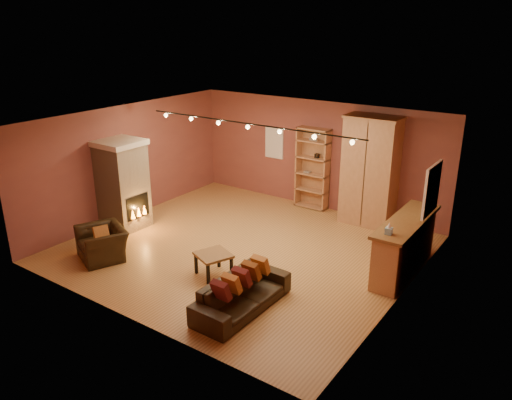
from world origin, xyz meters
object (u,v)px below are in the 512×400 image
Objects in this scene: fireplace at (123,185)px; armoire at (370,171)px; bookcase at (314,168)px; bar_counter at (404,246)px; armchair at (102,238)px; coffee_table at (213,257)px; loveseat at (242,288)px.

armoire is at bearing 37.09° from fireplace.
bookcase is at bearing 172.19° from armoire.
bar_counter reaches higher than armchair.
armoire reaches higher than bookcase.
armchair is 2.49m from coffee_table.
armchair is at bearing -127.20° from armoire.
bookcase reaches higher than coffee_table.
fireplace reaches higher than armchair.
fireplace is 6.45m from bar_counter.
fireplace reaches higher than loveseat.
bar_counter is at bearing -31.03° from loveseat.
fireplace is 0.91× the size of bar_counter.
loveseat is at bearing -29.21° from coffee_table.
bar_counter reaches higher than coffee_table.
bookcase is 2.68× the size of coffee_table.
bookcase is at bearing 93.31° from coffee_table.
armoire is 3.32× the size of coffee_table.
bar_counter is (3.22, -2.18, -0.52)m from bookcase.
fireplace is 1.00× the size of bookcase.
bar_counter is 1.18× the size of loveseat.
fireplace is 1.08× the size of loveseat.
fireplace is 2.67× the size of coffee_table.
bookcase reaches higher than armchair.
bookcase is (3.02, 3.74, 0.02)m from fireplace.
armoire is at bearing 76.15° from armchair.
fireplace reaches higher than coffee_table.
fireplace is 4.69m from loveseat.
loveseat is at bearing 24.72° from armchair.
bar_counter is 3.72m from coffee_table.
armoire is 1.14× the size of bar_counter.
coffee_table is at bearing -86.69° from bookcase.
armoire is at bearing 129.20° from bar_counter.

